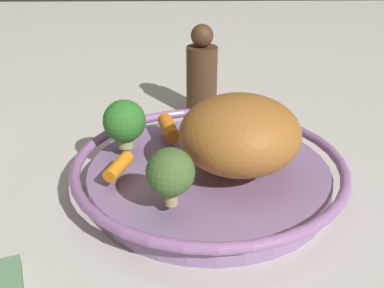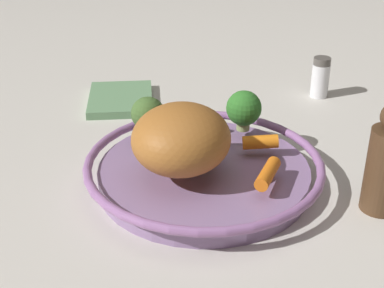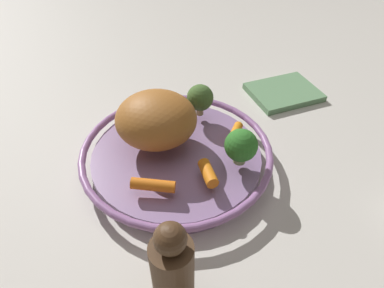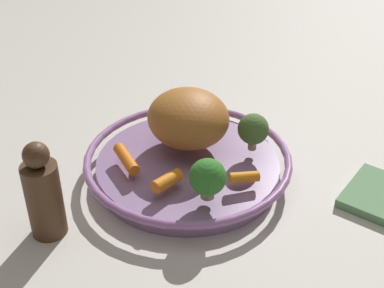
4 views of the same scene
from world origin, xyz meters
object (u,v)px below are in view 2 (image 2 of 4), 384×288
Objects in this scene: dish_towel at (121,99)px; salt_shaker at (320,77)px; roast_chicken_piece at (181,139)px; broccoli_floret_small at (148,114)px; baby_carrot_back at (201,120)px; serving_bowl at (204,171)px; broccoli_floret_edge at (244,109)px; baby_carrot_left at (268,174)px; baby_carrot_center at (260,142)px.

salt_shaker is at bearing -70.43° from dish_towel.
broccoli_floret_small is (0.08, 0.07, -0.01)m from roast_chicken_piece.
serving_bowl is at bearing -163.93° from baby_carrot_back.
broccoli_floret_edge reaches higher than salt_shaker.
salt_shaker reaches higher than baby_carrot_left.
salt_shaker is (0.40, -0.16, -0.05)m from roast_chicken_piece.
salt_shaker is at bearing -35.76° from broccoli_floret_small.
baby_carrot_back is at bearing 61.44° from baby_carrot_center.
broccoli_floret_edge is at bearing -91.11° from baby_carrot_back.
salt_shaker is (0.32, -0.23, -0.04)m from broccoli_floret_small.
broccoli_floret_edge is at bearing 32.74° from baby_carrot_center.
roast_chicken_piece reaches higher than broccoli_floret_edge.
baby_carrot_left is at bearing 173.60° from salt_shaker.
roast_chicken_piece is at bearing -136.83° from broccoli_floret_small.
salt_shaker is at bearing -21.10° from broccoli_floret_edge.
serving_bowl is 0.11m from baby_carrot_back.
serving_bowl is 5.34× the size of broccoli_floret_edge.
broccoli_floret_small is (0.08, 0.19, 0.03)m from baby_carrot_left.
serving_bowl is 7.48× the size of baby_carrot_back.
broccoli_floret_small is (-0.01, 0.16, 0.03)m from baby_carrot_center.
roast_chicken_piece reaches higher than dish_towel.
serving_bowl is 2.24× the size of dish_towel.
baby_carrot_center reaches higher than serving_bowl.
roast_chicken_piece is at bearing 156.69° from broccoli_floret_edge.
broccoli_floret_edge is 0.28m from salt_shaker.
broccoli_floret_edge reaches higher than serving_bowl.
roast_chicken_piece is 0.43m from salt_shaker.
broccoli_floret_edge is at bearing -19.03° from serving_bowl.
roast_chicken_piece reaches higher than salt_shaker.
roast_chicken_piece is at bearing 89.86° from baby_carrot_left.
baby_carrot_back is 0.71× the size of broccoli_floret_small.
baby_carrot_back is 0.30× the size of dish_towel.
baby_carrot_center is at bearing -147.26° from broccoli_floret_edge.
broccoli_floret_small reaches higher than baby_carrot_center.
baby_carrot_center is at bearing -54.27° from serving_bowl.
baby_carrot_center is 0.32m from salt_shaker.
baby_carrot_back is 0.18m from baby_carrot_left.
baby_carrot_back reaches higher than dish_towel.
roast_chicken_piece is (-0.03, 0.02, 0.06)m from serving_bowl.
broccoli_floret_edge reaches higher than baby_carrot_center.
roast_chicken_piece is 0.13m from baby_carrot_center.
serving_bowl is 0.09m from baby_carrot_center.
serving_bowl is at bearing -137.69° from dish_towel.
broccoli_floret_small is at bearing -147.80° from dish_towel.
broccoli_floret_edge is 0.42× the size of dish_towel.
roast_chicken_piece is 0.10m from broccoli_floret_small.
broccoli_floret_small is 0.81× the size of salt_shaker.
broccoli_floret_edge is (0.14, -0.06, -0.01)m from roast_chicken_piece.
serving_bowl is 2.41× the size of roast_chicken_piece.
serving_bowl is at bearing -114.85° from broccoli_floret_small.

